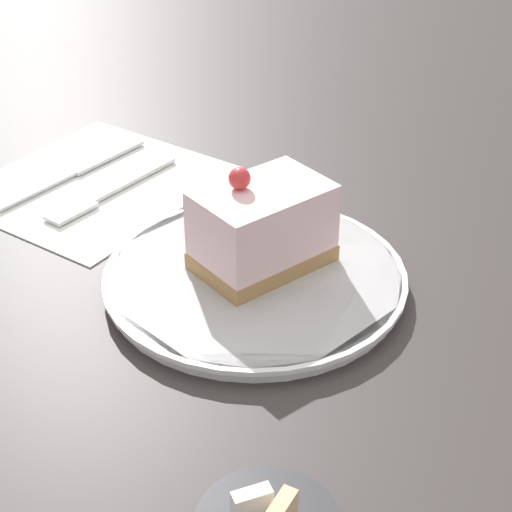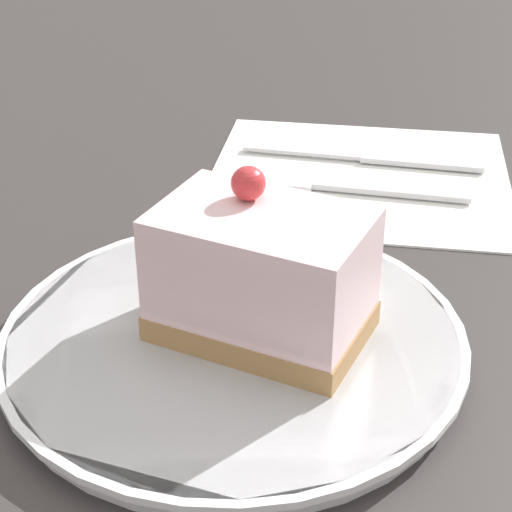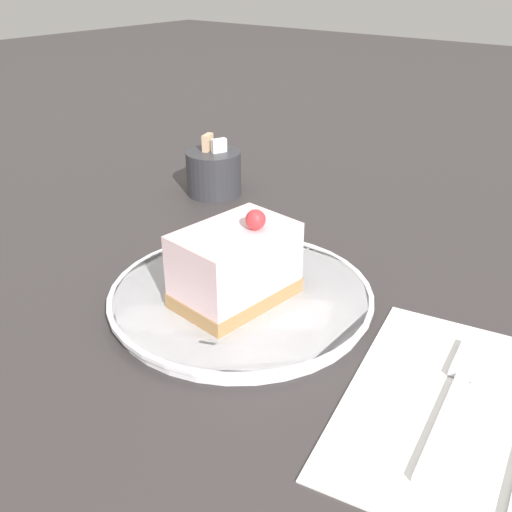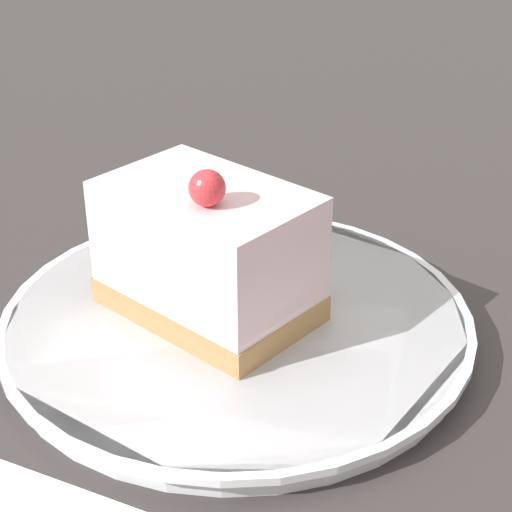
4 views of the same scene
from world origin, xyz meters
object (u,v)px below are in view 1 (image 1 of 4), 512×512
at_px(plate, 255,279).
at_px(fork, 104,194).
at_px(cake_slice, 262,227).
at_px(knife, 86,166).

distance_m(plate, fork, 0.21).
relative_size(cake_slice, knife, 0.60).
relative_size(fork, knife, 0.87).
bearing_deg(cake_slice, knife, 4.19).
height_order(cake_slice, fork, cake_slice).
relative_size(plate, cake_slice, 2.17).
xyz_separation_m(cake_slice, knife, (0.26, -0.01, -0.04)).
xyz_separation_m(plate, fork, (0.20, -0.00, -0.00)).
bearing_deg(knife, plate, 167.63).
bearing_deg(fork, knife, -27.47).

